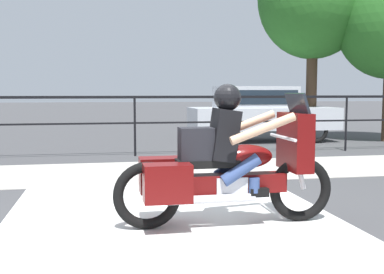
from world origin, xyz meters
name	(u,v)px	position (x,y,z in m)	size (l,w,h in m)	color
ground_plane	(171,223)	(0.00, 0.00, 0.00)	(120.00, 120.00, 0.00)	#424244
sidewalk_band	(144,172)	(0.00, 3.40, 0.01)	(44.00, 2.40, 0.01)	#B7B2A8
crosswalk_band	(177,227)	(0.03, -0.20, 0.00)	(3.75, 6.00, 0.01)	silver
fence_railing	(135,109)	(0.00, 5.58, 1.05)	(36.00, 0.05, 1.35)	black
motorcycle	(226,163)	(0.56, -0.21, 0.67)	(2.42, 0.76, 1.52)	black
parked_car	(260,110)	(3.75, 8.07, 0.91)	(4.18, 1.62, 1.58)	#B7BCC4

